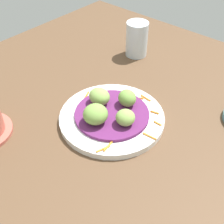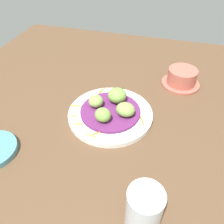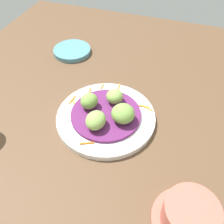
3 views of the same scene
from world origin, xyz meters
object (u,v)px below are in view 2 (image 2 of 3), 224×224
guac_scoop_back (125,110)px  terracotta_bowl (182,78)px  guac_scoop_left (117,95)px  main_plate (110,114)px  guac_scoop_center (96,101)px  guac_scoop_right (103,115)px  water_glass (144,210)px

guac_scoop_back → terracotta_bowl: 26.49cm
guac_scoop_back → guac_scoop_left: bearing=125.5°
main_plate → guac_scoop_center: guac_scoop_center is taller
guac_scoop_center → terracotta_bowl: (22.93, 20.95, -1.33)cm
guac_scoop_right → terracotta_bowl: guac_scoop_right is taller
guac_scoop_left → terracotta_bowl: guac_scoop_left is taller
main_plate → guac_scoop_right: guac_scoop_right is taller
guac_scoop_center → guac_scoop_right: (3.73, -5.22, 0.21)cm
guac_scoop_center → guac_scoop_back: (8.95, -1.50, 0.18)cm
guac_scoop_right → water_glass: water_glass is taller
guac_scoop_left → guac_scoop_center: bearing=-144.5°
main_plate → guac_scoop_left: bearing=80.5°
terracotta_bowl → water_glass: bearing=-95.3°
guac_scoop_left → guac_scoop_center: guac_scoop_left is taller
main_plate → water_glass: 30.80cm
main_plate → guac_scoop_center: bearing=170.5°
guac_scoop_left → guac_scoop_back: bearing=-54.5°
guac_scoop_center → guac_scoop_right: size_ratio=0.95×
guac_scoop_left → guac_scoop_back: size_ratio=1.04×
main_plate → guac_scoop_back: 5.68cm
main_plate → water_glass: size_ratio=2.35×
guac_scoop_left → guac_scoop_right: 9.07cm
water_glass → guac_scoop_left: bearing=112.6°
guac_scoop_right → guac_scoop_back: (5.22, 3.73, -0.03)cm
guac_scoop_left → water_glass: water_glass is taller
guac_scoop_right → main_plate: bearing=80.5°
guac_scoop_left → guac_scoop_right: guac_scoop_left is taller
water_glass → guac_scoop_right: bearing=122.9°
guac_scoop_center → guac_scoop_right: guac_scoop_right is taller
guac_scoop_left → guac_scoop_center: (-5.22, -3.73, -0.39)cm
guac_scoop_center → terracotta_bowl: terracotta_bowl is taller
guac_scoop_center → guac_scoop_back: size_ratio=0.81×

